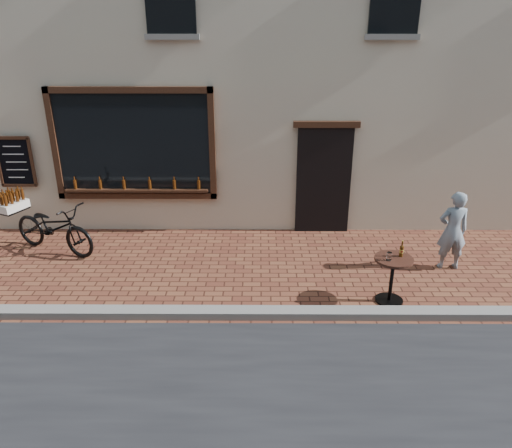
{
  "coord_description": "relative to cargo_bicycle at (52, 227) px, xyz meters",
  "views": [
    {
      "loc": [
        0.58,
        -6.23,
        4.25
      ],
      "look_at": [
        0.54,
        1.2,
        1.1
      ],
      "focal_mm": 35.0,
      "sensor_mm": 36.0,
      "label": 1
    }
  ],
  "objects": [
    {
      "name": "cargo_bicycle",
      "position": [
        0.0,
        0.0,
        0.0
      ],
      "size": [
        2.22,
        1.45,
        1.06
      ],
      "rotation": [
        0.0,
        0.0,
        1.14
      ],
      "color": "black",
      "rests_on": "ground"
    },
    {
      "name": "ground",
      "position": [
        3.35,
        -2.46,
        -0.5
      ],
      "size": [
        90.0,
        90.0,
        0.0
      ],
      "primitive_type": "plane",
      "color": "#5A2A1D",
      "rests_on": "ground"
    },
    {
      "name": "pedestrian",
      "position": [
        7.34,
        -0.65,
        0.22
      ],
      "size": [
        0.53,
        0.35,
        1.45
      ],
      "primitive_type": "imported",
      "rotation": [
        0.0,
        0.0,
        3.16
      ],
      "color": "gray",
      "rests_on": "ground"
    },
    {
      "name": "bistro_table",
      "position": [
        6.02,
        -1.81,
        0.04
      ],
      "size": [
        0.6,
        0.6,
        1.03
      ],
      "color": "black",
      "rests_on": "ground"
    },
    {
      "name": "kerb",
      "position": [
        3.35,
        -2.26,
        -0.44
      ],
      "size": [
        90.0,
        0.25,
        0.12
      ],
      "primitive_type": "cube",
      "color": "slate",
      "rests_on": "ground"
    }
  ]
}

